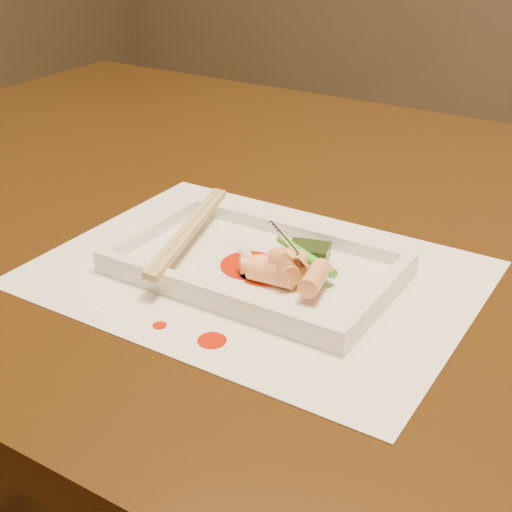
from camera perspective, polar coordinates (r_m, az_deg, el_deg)
The scene contains 23 objects.
table at distance 0.88m, azimuth 2.41°, elevation -1.78°, with size 1.40×0.90×0.75m.
placemat at distance 0.68m, azimuth 0.00°, elevation -1.41°, with size 0.40×0.30×0.00m, color white.
sauce_splatter_a at distance 0.58m, azimuth -3.53°, elevation -6.75°, with size 0.02×0.02×0.00m, color #BB1D05.
sauce_splatter_b at distance 0.60m, azimuth -7.72°, elevation -5.51°, with size 0.01×0.01×0.00m, color #BB1D05.
plate_base at distance 0.67m, azimuth 0.00°, elevation -1.06°, with size 0.26×0.16×0.01m, color white.
plate_rim_far at distance 0.72m, azimuth 3.10°, elevation 2.09°, with size 0.26×0.01×0.01m, color white.
plate_rim_near at distance 0.61m, azimuth -3.66°, elevation -2.96°, with size 0.26×0.01×0.01m, color white.
plate_rim_left at distance 0.73m, azimuth -8.24°, elevation 2.17°, with size 0.01×0.14×0.01m, color white.
plate_rim_right at distance 0.62m, azimuth 9.79°, elevation -3.06°, with size 0.01×0.14×0.01m, color white.
veg_piece at distance 0.68m, azimuth 4.27°, elevation 0.41°, with size 0.04×0.03×0.01m, color black.
scallion_white at distance 0.65m, azimuth -0.50°, elevation -0.37°, with size 0.01×0.01×0.04m, color #EAEACC.
scallion_green at distance 0.66m, azimuth 4.00°, elevation 0.02°, with size 0.01×0.01×0.09m, color green.
chopstick_a at distance 0.71m, azimuth -5.66°, elevation 2.17°, with size 0.01×0.20×0.01m, color tan.
chopstick_b at distance 0.70m, azimuth -5.14°, elevation 2.03°, with size 0.01×0.20×0.01m, color tan.
fork at distance 0.62m, azimuth 6.37°, elevation 4.29°, with size 0.09×0.10×0.14m, color silver, non-canonical shape.
sauce_blob_0 at distance 0.67m, azimuth -0.47°, elevation -0.74°, with size 0.06×0.06×0.00m, color #BB1D05.
sauce_blob_1 at distance 0.66m, azimuth 0.76°, elevation -1.36°, with size 0.05×0.05×0.00m, color #BB1D05.
rice_cake_0 at distance 0.65m, azimuth 3.08°, elevation -0.80°, with size 0.02×0.02×0.04m, color #FFC277.
rice_cake_1 at distance 0.65m, azimuth 0.76°, elevation -0.55°, with size 0.02×0.02×0.05m, color #FFC277.
rice_cake_2 at distance 0.64m, azimuth 2.24°, elevation -0.83°, with size 0.02×0.02×0.04m, color #FFC277.
rice_cake_3 at distance 0.63m, azimuth 1.30°, elevation -1.45°, with size 0.02×0.02×0.04m, color #FFC277.
rice_cake_4 at distance 0.65m, azimuth 2.94°, elevation -0.95°, with size 0.02×0.02×0.04m, color #FFC277.
rice_cake_5 at distance 0.62m, azimuth 4.72°, elevation -1.77°, with size 0.02×0.02×0.04m, color #FFC277.
Camera 1 is at (0.37, -0.67, 1.08)m, focal length 50.00 mm.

